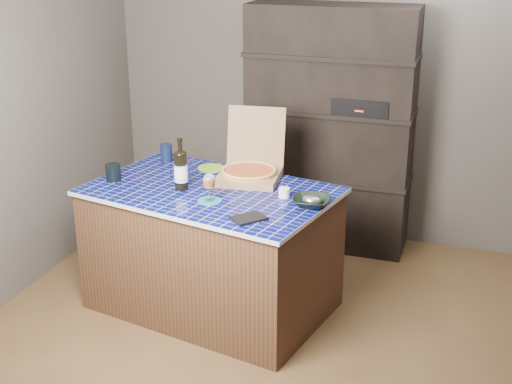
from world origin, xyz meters
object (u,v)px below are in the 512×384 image
(wine_glass, at_px, (209,182))
(dvd_case, at_px, (249,218))
(pizza_box, at_px, (250,170))
(bowl, at_px, (312,202))
(kitchen_island, at_px, (212,249))
(mead_bottle, at_px, (181,169))

(wine_glass, distance_m, dvd_case, 0.37)
(pizza_box, relative_size, bowl, 2.30)
(pizza_box, bearing_deg, dvd_case, -78.51)
(pizza_box, height_order, dvd_case, pizza_box)
(kitchen_island, height_order, dvd_case, dvd_case)
(pizza_box, relative_size, wine_glass, 3.00)
(pizza_box, distance_m, dvd_case, 0.67)
(dvd_case, bearing_deg, wine_glass, -171.20)
(wine_glass, xyz_separation_m, dvd_case, (0.30, -0.19, -0.11))
(kitchen_island, relative_size, dvd_case, 8.91)
(mead_bottle, bearing_deg, bowl, -1.48)
(pizza_box, relative_size, dvd_case, 2.77)
(dvd_case, bearing_deg, bowl, 87.44)
(kitchen_island, distance_m, mead_bottle, 0.56)
(pizza_box, height_order, bowl, pizza_box)
(mead_bottle, bearing_deg, pizza_box, 43.03)
(wine_glass, xyz_separation_m, bowl, (0.58, 0.12, -0.09))
(kitchen_island, height_order, wine_glass, wine_glass)
(kitchen_island, xyz_separation_m, pizza_box, (0.16, 0.26, 0.46))
(wine_glass, bearing_deg, mead_bottle, 150.27)
(kitchen_island, xyz_separation_m, wine_glass, (0.07, -0.18, 0.52))
(mead_bottle, relative_size, bowl, 1.47)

